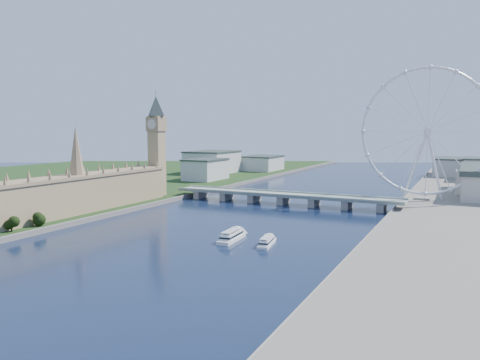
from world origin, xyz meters
The scene contains 7 objects.
parliament_range centered at (-128.00, 170.00, 18.48)m, with size 24.00×200.00×70.00m.
big_ben centered at (-128.00, 278.00, 66.57)m, with size 20.02×20.02×110.00m.
westminster_bridge centered at (0.00, 300.00, 6.63)m, with size 220.00×22.00×9.50m.
london_eye centered at (119.98, 355.08, 67.52)m, with size 113.60×39.12×124.30m.
city_skyline centered at (39.22, 560.08, 16.96)m, with size 505.00×280.00×32.00m.
tour_boat_near centered at (22.83, 148.19, 0.00)m, with size 8.35×32.53×7.21m, color white, non-canonical shape.
tour_boat_far centered at (47.54, 146.23, 0.00)m, with size 6.74×26.53×5.83m, color silver, non-canonical shape.
Camera 1 is at (153.84, -108.83, 69.36)m, focal length 35.00 mm.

